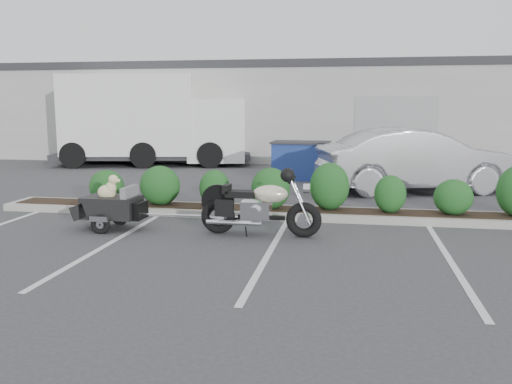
% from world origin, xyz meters
% --- Properties ---
extents(ground, '(90.00, 90.00, 0.00)m').
position_xyz_m(ground, '(0.00, 0.00, 0.00)').
color(ground, '#38383A').
rests_on(ground, ground).
extents(planter_kerb, '(12.00, 1.00, 0.15)m').
position_xyz_m(planter_kerb, '(1.00, 2.20, 0.07)').
color(planter_kerb, '#9E9E93').
rests_on(planter_kerb, ground).
extents(building, '(26.00, 10.00, 4.00)m').
position_xyz_m(building, '(0.00, 17.00, 2.00)').
color(building, '#9EA099').
rests_on(building, ground).
extents(motorcycle, '(2.17, 0.73, 1.24)m').
position_xyz_m(motorcycle, '(0.86, 0.46, 0.50)').
color(motorcycle, black).
rests_on(motorcycle, ground).
extents(pet_trailer, '(1.72, 0.96, 1.03)m').
position_xyz_m(pet_trailer, '(-1.92, 0.49, 0.43)').
color(pet_trailer, black).
rests_on(pet_trailer, ground).
extents(sedan, '(5.40, 3.15, 1.68)m').
position_xyz_m(sedan, '(4.11, 6.00, 0.84)').
color(sedan, '#ACABB2').
rests_on(sedan, ground).
extents(dumpster, '(1.81, 1.27, 1.17)m').
position_xyz_m(dumpster, '(0.88, 8.02, 0.59)').
color(dumpster, navy).
rests_on(dumpster, ground).
extents(delivery_truck, '(7.72, 3.82, 3.38)m').
position_xyz_m(delivery_truck, '(-5.12, 11.15, 1.63)').
color(delivery_truck, white).
rests_on(delivery_truck, ground).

